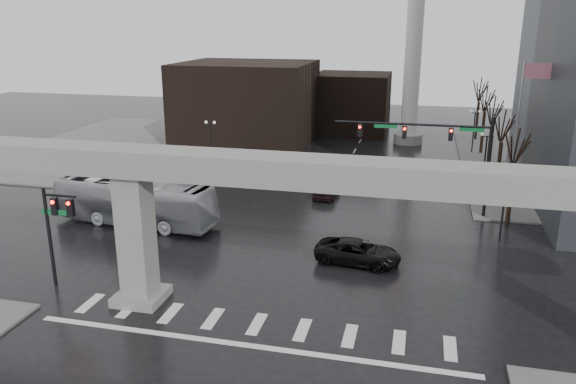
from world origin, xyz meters
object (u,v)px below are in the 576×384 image
Objects in this scene: pickup_truck at (358,252)px; signal_mast_arm at (439,143)px; city_bus at (135,201)px; far_car at (327,187)px.

signal_mast_arm is at bearing -17.12° from pickup_truck.
pickup_truck is (-4.84, -11.00, -5.07)m from signal_mast_arm.
city_bus is at bearing -160.99° from signal_mast_arm.
pickup_truck is 1.14× the size of far_car.
city_bus is at bearing -139.67° from far_car.
signal_mast_arm reaches higher than far_car.
pickup_truck is 17.72m from city_bus.
signal_mast_arm is 23.84m from city_bus.
city_bus is 16.73m from far_car.
city_bus is 2.70× the size of far_car.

